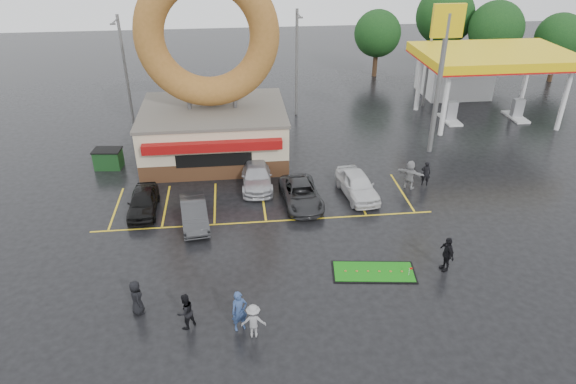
{
  "coord_description": "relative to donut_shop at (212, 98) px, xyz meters",
  "views": [
    {
      "loc": [
        -1.55,
        -22.0,
        15.99
      ],
      "look_at": [
        1.23,
        2.85,
        2.2
      ],
      "focal_mm": 32.0,
      "sensor_mm": 36.0,
      "label": 1
    }
  ],
  "objects": [
    {
      "name": "car_dgrey",
      "position": [
        -1.11,
        -9.31,
        -3.78
      ],
      "size": [
        1.95,
        4.29,
        1.37
      ],
      "primitive_type": "imported",
      "rotation": [
        0.0,
        0.0,
        0.12
      ],
      "color": "#2F2F31",
      "rests_on": "ground"
    },
    {
      "name": "person_walker_far",
      "position": [
        13.77,
        -6.14,
        -3.62
      ],
      "size": [
        0.7,
        0.56,
        1.69
      ],
      "primitive_type": "imported",
      "rotation": [
        0.0,
        0.0,
        2.86
      ],
      "color": "black",
      "rests_on": "ground"
    },
    {
      "name": "shell_sign",
      "position": [
        16.0,
        -0.97,
        2.91
      ],
      "size": [
        2.2,
        0.36,
        10.6
      ],
      "color": "slate",
      "rests_on": "ground"
    },
    {
      "name": "car_black",
      "position": [
        -4.21,
        -7.62,
        -3.77
      ],
      "size": [
        1.68,
        4.09,
        1.39
      ],
      "primitive_type": "imported",
      "rotation": [
        0.0,
        0.0,
        0.01
      ],
      "color": "black",
      "rests_on": "ground"
    },
    {
      "name": "dumpster",
      "position": [
        -7.46,
        -1.18,
        -3.81
      ],
      "size": [
        1.92,
        1.39,
        1.3
      ],
      "primitive_type": "cube",
      "rotation": [
        0.0,
        0.0,
        -0.11
      ],
      "color": "#1A461E",
      "rests_on": "ground"
    },
    {
      "name": "streetlight_right",
      "position": [
        19.0,
        8.95,
        0.32
      ],
      "size": [
        0.4,
        2.21,
        9.0
      ],
      "color": "slate",
      "rests_on": "ground"
    },
    {
      "name": "person_blue",
      "position": [
        1.25,
        -18.15,
        -3.49
      ],
      "size": [
        0.82,
        0.67,
        1.95
      ],
      "primitive_type": "imported",
      "rotation": [
        0.0,
        0.0,
        0.32
      ],
      "color": "navy",
      "rests_on": "ground"
    },
    {
      "name": "tree_far_c",
      "position": [
        25.0,
        21.03,
        1.37
      ],
      "size": [
        6.3,
        6.3,
        9.0
      ],
      "color": "#332114",
      "rests_on": "ground"
    },
    {
      "name": "streetlight_mid",
      "position": [
        7.0,
        7.95,
        0.32
      ],
      "size": [
        0.4,
        2.21,
        9.0
      ],
      "color": "slate",
      "rests_on": "ground"
    },
    {
      "name": "tree_far_a",
      "position": [
        29.0,
        17.03,
        0.72
      ],
      "size": [
        5.6,
        5.6,
        8.0
      ],
      "color": "#332114",
      "rests_on": "ground"
    },
    {
      "name": "person_cameraman",
      "position": [
        11.65,
        -15.09,
        -3.51
      ],
      "size": [
        0.64,
        1.18,
        1.9
      ],
      "primitive_type": "imported",
      "rotation": [
        0.0,
        0.0,
        -1.41
      ],
      "color": "black",
      "rests_on": "ground"
    },
    {
      "name": "car_white",
      "position": [
        8.98,
        -7.08,
        -3.7
      ],
      "size": [
        2.36,
        4.69,
        1.53
      ],
      "primitive_type": "imported",
      "rotation": [
        0.0,
        0.0,
        0.13
      ],
      "color": "silver",
      "rests_on": "ground"
    },
    {
      "name": "car_grey",
      "position": [
        5.31,
        -7.71,
        -3.8
      ],
      "size": [
        2.49,
        4.89,
        1.32
      ],
      "primitive_type": "imported",
      "rotation": [
        0.0,
        0.0,
        0.06
      ],
      "color": "#2A2A2D",
      "rests_on": "ground"
    },
    {
      "name": "car_silver",
      "position": [
        2.73,
        -4.97,
        -3.77
      ],
      "size": [
        2.03,
        4.84,
        1.4
      ],
      "primitive_type": "imported",
      "rotation": [
        0.0,
        0.0,
        -0.02
      ],
      "color": "#B1B1B6",
      "rests_on": "ground"
    },
    {
      "name": "putting_green",
      "position": [
        8.03,
        -14.96,
        -4.43
      ],
      "size": [
        4.34,
        2.3,
        0.52
      ],
      "color": "black",
      "rests_on": "ground"
    },
    {
      "name": "person_bystander",
      "position": [
        -3.29,
        -16.63,
        -3.6
      ],
      "size": [
        0.8,
        0.98,
        1.73
      ],
      "primitive_type": "imported",
      "rotation": [
        0.0,
        0.0,
        1.91
      ],
      "color": "black",
      "rests_on": "ground"
    },
    {
      "name": "tree_far_d",
      "position": [
        17.0,
        19.03,
        0.07
      ],
      "size": [
        4.9,
        4.9,
        7.0
      ],
      "color": "#332114",
      "rests_on": "ground"
    },
    {
      "name": "ground",
      "position": [
        3.0,
        -12.97,
        -4.46
      ],
      "size": [
        120.0,
        120.0,
        0.0
      ],
      "primitive_type": "plane",
      "color": "black",
      "rests_on": "ground"
    },
    {
      "name": "person_blackjkt",
      "position": [
        -1.07,
        -17.79,
        -3.6
      ],
      "size": [
        1.06,
        1.04,
        1.72
      ],
      "primitive_type": "imported",
      "rotation": [
        0.0,
        0.0,
        3.86
      ],
      "color": "black",
      "rests_on": "ground"
    },
    {
      "name": "person_hoodie",
      "position": [
        1.81,
        -18.65,
        -3.65
      ],
      "size": [
        1.1,
        0.69,
        1.63
      ],
      "primitive_type": "imported",
      "rotation": [
        0.0,
        0.0,
        3.06
      ],
      "color": "gray",
      "rests_on": "ground"
    },
    {
      "name": "donut_shop",
      "position": [
        0.0,
        0.0,
        0.0
      ],
      "size": [
        10.2,
        8.7,
        13.5
      ],
      "color": "#472B19",
      "rests_on": "ground"
    },
    {
      "name": "gas_station",
      "position": [
        23.0,
        7.97,
        -0.77
      ],
      "size": [
        12.3,
        13.65,
        5.9
      ],
      "color": "silver",
      "rests_on": "ground"
    },
    {
      "name": "tree_far_b",
      "position": [
        35.0,
        15.03,
        0.07
      ],
      "size": [
        4.9,
        4.9,
        7.0
      ],
      "color": "#332114",
      "rests_on": "ground"
    },
    {
      "name": "streetlight_left",
      "position": [
        -7.0,
        6.95,
        0.32
      ],
      "size": [
        0.4,
        2.21,
        9.0
      ],
      "color": "slate",
      "rests_on": "ground"
    },
    {
      "name": "person_walker_near",
      "position": [
        12.58,
        -6.46,
        -3.5
      ],
      "size": [
        1.78,
        1.51,
        1.93
      ],
      "primitive_type": "imported",
      "rotation": [
        0.0,
        0.0,
        2.52
      ],
      "color": "gray",
      "rests_on": "ground"
    }
  ]
}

